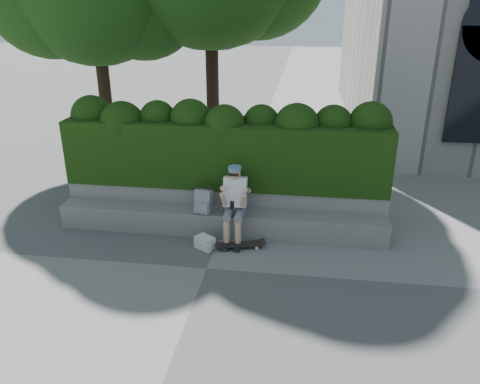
# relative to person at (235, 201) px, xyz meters

# --- Properties ---
(ground) EXTENTS (80.00, 80.00, 0.00)m
(ground) POSITION_rel_person_xyz_m (-0.30, -1.07, -0.75)
(ground) COLOR slate
(ground) RESTS_ON ground
(bench_ledge) EXTENTS (6.00, 0.45, 0.45)m
(bench_ledge) POSITION_rel_person_xyz_m (-0.30, 0.18, -0.53)
(bench_ledge) COLOR gray
(bench_ledge) RESTS_ON ground
(planter_wall) EXTENTS (6.00, 0.50, 0.75)m
(planter_wall) POSITION_rel_person_xyz_m (-0.30, 0.66, -0.38)
(planter_wall) COLOR gray
(planter_wall) RESTS_ON ground
(hedge) EXTENTS (6.00, 1.00, 1.20)m
(hedge) POSITION_rel_person_xyz_m (-0.30, 0.88, 0.60)
(hedge) COLOR black
(hedge) RESTS_ON planter_wall
(person) EXTENTS (0.40, 0.76, 1.38)m
(person) POSITION_rel_person_xyz_m (0.00, 0.00, 0.00)
(person) COLOR slate
(person) RESTS_ON ground
(skateboard) EXTENTS (0.80, 0.40, 0.08)m
(skateboard) POSITION_rel_person_xyz_m (0.15, -0.33, -0.68)
(skateboard) COLOR black
(skateboard) RESTS_ON ground
(backpack_plaid) EXTENTS (0.32, 0.22, 0.44)m
(backpack_plaid) POSITION_rel_person_xyz_m (-0.58, 0.08, -0.08)
(backpack_plaid) COLOR #A1A1A5
(backpack_plaid) RESTS_ON bench_ledge
(backpack_ground) EXTENTS (0.40, 0.37, 0.21)m
(backpack_ground) POSITION_rel_person_xyz_m (-0.47, -0.40, -0.65)
(backpack_ground) COLOR silver
(backpack_ground) RESTS_ON ground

